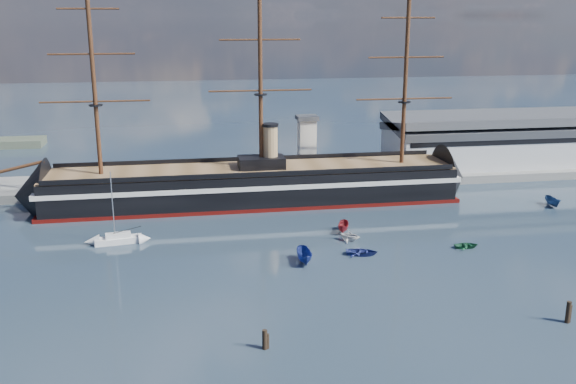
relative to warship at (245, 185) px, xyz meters
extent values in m
plane|color=#1D2E3F|center=(13.39, -20.00, -4.04)|extent=(600.00, 600.00, 0.00)
cube|color=slate|center=(23.39, 16.00, -4.04)|extent=(180.00, 18.00, 2.00)
cube|color=#B7BABC|center=(71.39, 20.00, 2.96)|extent=(62.00, 20.00, 10.00)
cube|color=#3F4247|center=(71.39, 20.00, 8.56)|extent=(63.00, 21.00, 2.00)
cube|color=silver|center=(16.39, 13.00, 4.96)|extent=(4.00, 4.00, 14.00)
cube|color=#3F4247|center=(16.39, 13.00, 12.46)|extent=(5.00, 5.00, 1.00)
cube|color=black|center=(1.73, 0.00, -0.04)|extent=(88.06, 16.33, 7.00)
cube|color=silver|center=(1.73, 0.00, 1.16)|extent=(90.06, 16.58, 1.00)
cube|color=#4C0A08|center=(1.73, 0.00, -3.69)|extent=(90.06, 16.54, 0.90)
cone|color=black|center=(-44.77, 0.00, -0.34)|extent=(14.06, 15.73, 15.68)
cone|color=black|center=(48.23, 0.00, -0.34)|extent=(11.06, 15.72, 15.68)
cube|color=brown|center=(1.73, 0.00, 3.56)|extent=(88.06, 15.05, 0.40)
cube|color=black|center=(3.73, 0.00, 4.96)|extent=(10.02, 6.04, 2.50)
cylinder|color=tan|center=(5.73, 0.00, 8.46)|extent=(3.20, 3.20, 9.00)
cylinder|color=#381E0F|center=(-50.27, 0.00, 4.96)|extent=(17.75, 0.77, 4.43)
cylinder|color=#381E0F|center=(-30.27, 0.00, 22.76)|extent=(0.90, 0.90, 38.00)
cylinder|color=#381E0F|center=(3.73, 0.00, 24.76)|extent=(0.90, 0.90, 42.00)
cylinder|color=#381E0F|center=(35.73, 0.00, 21.76)|extent=(0.90, 0.90, 36.00)
cube|color=silver|center=(-25.32, -22.24, -3.48)|extent=(8.64, 3.63, 1.12)
cube|color=silver|center=(-25.32, -22.24, -2.59)|extent=(4.68, 2.41, 0.89)
cylinder|color=#B2B2B7|center=(-25.88, -22.24, 3.22)|extent=(0.18, 0.18, 12.29)
imported|color=navy|center=(6.23, -37.36, -4.04)|extent=(7.35, 2.96, 2.90)
imported|color=navy|center=(16.66, -35.32, -4.04)|extent=(2.24, 3.62, 1.58)
imported|color=maroon|center=(16.55, -23.02, -4.04)|extent=(6.40, 4.12, 2.40)
imported|color=silver|center=(16.39, -27.95, -4.04)|extent=(6.55, 6.98, 2.45)
imported|color=#185433|center=(36.09, -34.95, -4.04)|extent=(1.09, 2.72, 1.27)
imported|color=navy|center=(65.53, -13.71, -4.04)|extent=(6.36, 2.61, 2.50)
cylinder|color=black|center=(-4.05, -64.70, -4.04)|extent=(0.64, 0.64, 3.28)
cylinder|color=black|center=(37.05, -64.37, -4.04)|extent=(0.64, 0.64, 3.78)
camera|label=1|loc=(-12.96, -135.67, 35.91)|focal=40.00mm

